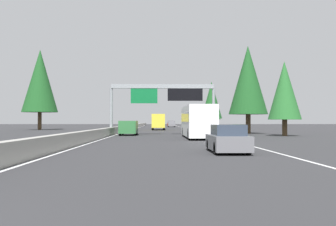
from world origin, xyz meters
name	(u,v)px	position (x,y,z in m)	size (l,w,h in m)	color
ground_plane	(125,131)	(60.00, 0.00, 0.00)	(320.00, 320.00, 0.00)	#2D2D30
median_barrier	(132,127)	(80.00, 0.30, 0.45)	(180.00, 0.56, 0.90)	#9E9B93
shoulder_stripe_right	(191,130)	(70.00, -11.52, 0.01)	(160.00, 0.16, 0.01)	silver
shoulder_stripe_median	(131,130)	(70.00, -0.25, 0.01)	(160.00, 0.16, 0.01)	silver
sign_gantry_overhead	(164,95)	(42.90, -6.04, 4.85)	(0.50, 12.68, 6.09)	gray
sedan_near_right	(228,140)	(15.76, -9.02, 0.68)	(4.40, 1.80, 1.47)	slate
bus_mid_right	(197,120)	(33.98, -9.20, 1.72)	(11.50, 2.55, 3.10)	white
minivan_far_left	(129,127)	(41.89, -1.87, 0.95)	(5.00, 1.95, 1.69)	#2D6B38
pickup_near_center	(171,124)	(107.76, -8.99, 0.91)	(5.60, 2.00, 1.86)	slate
sedan_distant_b	(159,124)	(118.54, -5.55, 0.68)	(4.40, 1.80, 1.47)	#AD931E
sedan_distant_a	(170,124)	(129.07, -9.15, 0.68)	(4.40, 1.80, 1.47)	maroon
box_truck_far_right	(158,121)	(70.37, -5.32, 1.61)	(8.50, 2.40, 2.95)	gold
conifer_right_near	(284,91)	(38.99, -19.40, 5.06)	(3.67, 3.67, 8.34)	#4C3823
conifer_right_mid	(248,80)	(47.58, -17.25, 7.10)	(5.14, 5.14, 11.68)	#4C3823
conifer_right_far	(212,100)	(79.90, -16.67, 6.12)	(4.44, 4.44, 10.08)	#4C3823
conifer_right_distant	(213,106)	(101.45, -19.81, 5.80)	(4.20, 4.20, 9.55)	#4C3823
conifer_left_mid	(40,81)	(71.44, 17.22, 9.31)	(6.73, 6.73, 15.30)	#4C3823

